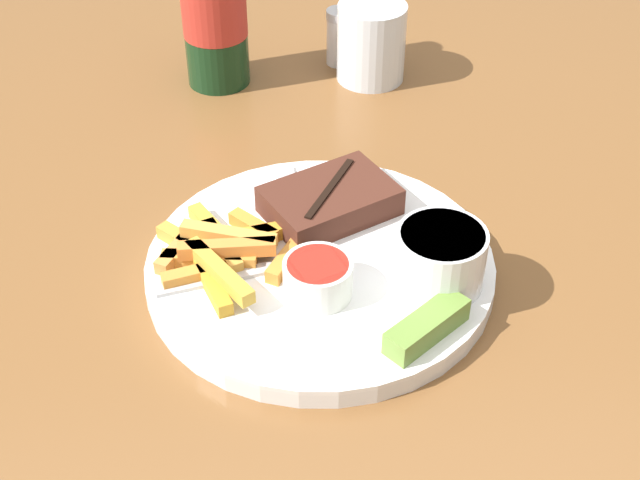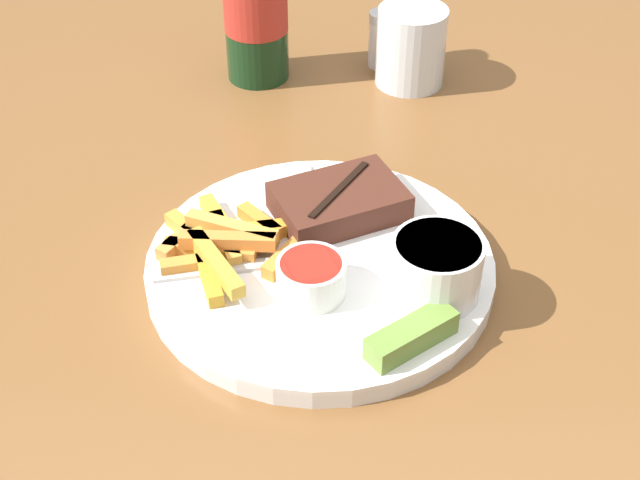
{
  "view_description": "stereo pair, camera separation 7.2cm",
  "coord_description": "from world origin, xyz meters",
  "px_view_note": "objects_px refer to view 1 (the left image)",
  "views": [
    {
      "loc": [
        -0.05,
        -0.55,
        1.24
      ],
      "look_at": [
        0.0,
        0.0,
        0.79
      ],
      "focal_mm": 50.0,
      "sensor_mm": 36.0,
      "label": 1
    },
    {
      "loc": [
        0.02,
        -0.55,
        1.24
      ],
      "look_at": [
        0.0,
        0.0,
        0.79
      ],
      "focal_mm": 50.0,
      "sensor_mm": 36.0,
      "label": 2
    }
  ],
  "objects_px": {
    "dipping_sauce_cup": "(318,277)",
    "drinking_glass": "(371,42)",
    "pickle_spear": "(427,326)",
    "coleslaw_cup": "(441,255)",
    "dinner_plate": "(320,267)",
    "fork_utensil": "(231,276)",
    "steak_portion": "(330,201)",
    "beer_bottle": "(214,5)",
    "knife_utensil": "(301,232)",
    "salt_shaker": "(339,37)"
  },
  "relations": [
    {
      "from": "dipping_sauce_cup",
      "to": "fork_utensil",
      "type": "distance_m",
      "value": 0.07
    },
    {
      "from": "dinner_plate",
      "to": "pickle_spear",
      "type": "xyz_separation_m",
      "value": [
        0.07,
        -0.1,
        0.02
      ]
    },
    {
      "from": "pickle_spear",
      "to": "coleslaw_cup",
      "type": "bearing_deg",
      "value": 70.81
    },
    {
      "from": "dinner_plate",
      "to": "beer_bottle",
      "type": "distance_m",
      "value": 0.36
    },
    {
      "from": "pickle_spear",
      "to": "drinking_glass",
      "type": "height_order",
      "value": "drinking_glass"
    },
    {
      "from": "coleslaw_cup",
      "to": "beer_bottle",
      "type": "bearing_deg",
      "value": 114.83
    },
    {
      "from": "dinner_plate",
      "to": "beer_bottle",
      "type": "height_order",
      "value": "beer_bottle"
    },
    {
      "from": "coleslaw_cup",
      "to": "salt_shaker",
      "type": "distance_m",
      "value": 0.4
    },
    {
      "from": "beer_bottle",
      "to": "drinking_glass",
      "type": "height_order",
      "value": "beer_bottle"
    },
    {
      "from": "salt_shaker",
      "to": "knife_utensil",
      "type": "bearing_deg",
      "value": -101.62
    },
    {
      "from": "coleslaw_cup",
      "to": "drinking_glass",
      "type": "relative_size",
      "value": 0.82
    },
    {
      "from": "coleslaw_cup",
      "to": "drinking_glass",
      "type": "distance_m",
      "value": 0.37
    },
    {
      "from": "drinking_glass",
      "to": "salt_shaker",
      "type": "distance_m",
      "value": 0.05
    },
    {
      "from": "steak_portion",
      "to": "pickle_spear",
      "type": "relative_size",
      "value": 1.81
    },
    {
      "from": "knife_utensil",
      "to": "drinking_glass",
      "type": "height_order",
      "value": "drinking_glass"
    },
    {
      "from": "steak_portion",
      "to": "knife_utensil",
      "type": "distance_m",
      "value": 0.04
    },
    {
      "from": "beer_bottle",
      "to": "knife_utensil",
      "type": "bearing_deg",
      "value": -77.33
    },
    {
      "from": "fork_utensil",
      "to": "beer_bottle",
      "type": "relative_size",
      "value": 0.52
    },
    {
      "from": "drinking_glass",
      "to": "dinner_plate",
      "type": "bearing_deg",
      "value": -104.74
    },
    {
      "from": "dinner_plate",
      "to": "fork_utensil",
      "type": "height_order",
      "value": "fork_utensil"
    },
    {
      "from": "pickle_spear",
      "to": "beer_bottle",
      "type": "xyz_separation_m",
      "value": [
        -0.15,
        0.43,
        0.06
      ]
    },
    {
      "from": "fork_utensil",
      "to": "beer_bottle",
      "type": "bearing_deg",
      "value": 78.59
    },
    {
      "from": "steak_portion",
      "to": "drinking_glass",
      "type": "xyz_separation_m",
      "value": [
        0.07,
        0.27,
        0.01
      ]
    },
    {
      "from": "knife_utensil",
      "to": "drinking_glass",
      "type": "bearing_deg",
      "value": -23.8
    },
    {
      "from": "pickle_spear",
      "to": "fork_utensil",
      "type": "height_order",
      "value": "pickle_spear"
    },
    {
      "from": "knife_utensil",
      "to": "salt_shaker",
      "type": "height_order",
      "value": "salt_shaker"
    },
    {
      "from": "pickle_spear",
      "to": "knife_utensil",
      "type": "distance_m",
      "value": 0.15
    },
    {
      "from": "fork_utensil",
      "to": "drinking_glass",
      "type": "xyz_separation_m",
      "value": [
        0.16,
        0.35,
        0.02
      ]
    },
    {
      "from": "steak_portion",
      "to": "dipping_sauce_cup",
      "type": "relative_size",
      "value": 2.37
    },
    {
      "from": "knife_utensil",
      "to": "beer_bottle",
      "type": "height_order",
      "value": "beer_bottle"
    },
    {
      "from": "dinner_plate",
      "to": "drinking_glass",
      "type": "bearing_deg",
      "value": 75.26
    },
    {
      "from": "steak_portion",
      "to": "beer_bottle",
      "type": "height_order",
      "value": "beer_bottle"
    },
    {
      "from": "steak_portion",
      "to": "dipping_sauce_cup",
      "type": "distance_m",
      "value": 0.1
    },
    {
      "from": "steak_portion",
      "to": "dipping_sauce_cup",
      "type": "height_order",
      "value": "dipping_sauce_cup"
    },
    {
      "from": "dinner_plate",
      "to": "beer_bottle",
      "type": "xyz_separation_m",
      "value": [
        -0.08,
        0.34,
        0.08
      ]
    },
    {
      "from": "fork_utensil",
      "to": "knife_utensil",
      "type": "height_order",
      "value": "knife_utensil"
    },
    {
      "from": "pickle_spear",
      "to": "salt_shaker",
      "type": "height_order",
      "value": "salt_shaker"
    },
    {
      "from": "pickle_spear",
      "to": "salt_shaker",
      "type": "xyz_separation_m",
      "value": [
        -0.02,
        0.46,
        0.0
      ]
    },
    {
      "from": "pickle_spear",
      "to": "salt_shaker",
      "type": "bearing_deg",
      "value": 91.91
    },
    {
      "from": "dinner_plate",
      "to": "dipping_sauce_cup",
      "type": "xyz_separation_m",
      "value": [
        -0.01,
        -0.04,
        0.03
      ]
    },
    {
      "from": "dipping_sauce_cup",
      "to": "drinking_glass",
      "type": "relative_size",
      "value": 0.64
    },
    {
      "from": "steak_portion",
      "to": "salt_shaker",
      "type": "relative_size",
      "value": 1.99
    },
    {
      "from": "pickle_spear",
      "to": "dinner_plate",
      "type": "bearing_deg",
      "value": 126.53
    },
    {
      "from": "fork_utensil",
      "to": "drinking_glass",
      "type": "relative_size",
      "value": 1.55
    },
    {
      "from": "dipping_sauce_cup",
      "to": "beer_bottle",
      "type": "bearing_deg",
      "value": 101.46
    },
    {
      "from": "coleslaw_cup",
      "to": "knife_utensil",
      "type": "relative_size",
      "value": 0.43
    },
    {
      "from": "steak_portion",
      "to": "beer_bottle",
      "type": "relative_size",
      "value": 0.51
    },
    {
      "from": "coleslaw_cup",
      "to": "fork_utensil",
      "type": "relative_size",
      "value": 0.53
    },
    {
      "from": "dipping_sauce_cup",
      "to": "salt_shaker",
      "type": "relative_size",
      "value": 0.84
    },
    {
      "from": "drinking_glass",
      "to": "salt_shaker",
      "type": "height_order",
      "value": "drinking_glass"
    }
  ]
}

